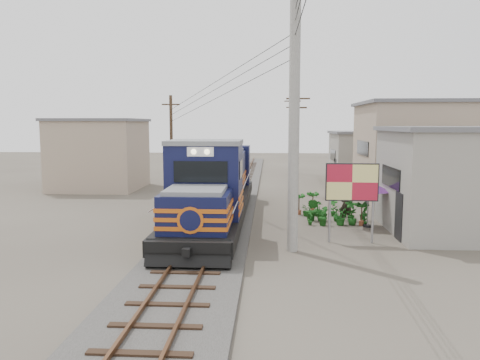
# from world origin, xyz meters

# --- Properties ---
(ground) EXTENTS (120.00, 120.00, 0.00)m
(ground) POSITION_xyz_m (0.00, 0.00, 0.00)
(ground) COLOR #473F35
(ground) RESTS_ON ground
(ballast) EXTENTS (3.60, 70.00, 0.16)m
(ballast) POSITION_xyz_m (0.00, 10.00, 0.08)
(ballast) COLOR #595651
(ballast) RESTS_ON ground
(track) EXTENTS (1.15, 70.00, 0.12)m
(track) POSITION_xyz_m (0.00, 10.00, 0.26)
(track) COLOR #51331E
(track) RESTS_ON ground
(locomotive) EXTENTS (2.98, 16.23, 4.02)m
(locomotive) POSITION_xyz_m (0.00, 4.60, 1.75)
(locomotive) COLOR black
(locomotive) RESTS_ON ground
(utility_pole_main) EXTENTS (0.40, 0.40, 10.00)m
(utility_pole_main) POSITION_xyz_m (3.50, -0.50, 5.00)
(utility_pole_main) COLOR #9E9B93
(utility_pole_main) RESTS_ON ground
(wooden_pole_mid) EXTENTS (1.60, 0.24, 7.00)m
(wooden_pole_mid) POSITION_xyz_m (4.50, 14.00, 3.68)
(wooden_pole_mid) COLOR #4C3826
(wooden_pole_mid) RESTS_ON ground
(wooden_pole_far) EXTENTS (1.60, 0.24, 7.50)m
(wooden_pole_far) POSITION_xyz_m (4.80, 28.00, 3.93)
(wooden_pole_far) COLOR #4C3826
(wooden_pole_far) RESTS_ON ground
(wooden_pole_left) EXTENTS (1.60, 0.24, 7.00)m
(wooden_pole_left) POSITION_xyz_m (-5.00, 18.00, 3.68)
(wooden_pole_left) COLOR #4C3826
(wooden_pole_left) RESTS_ON ground
(power_lines) EXTENTS (9.65, 19.00, 3.30)m
(power_lines) POSITION_xyz_m (-0.14, 8.49, 7.56)
(power_lines) COLOR black
(power_lines) RESTS_ON ground
(shophouse_front) EXTENTS (7.35, 6.30, 4.70)m
(shophouse_front) POSITION_xyz_m (11.50, 3.00, 2.36)
(shophouse_front) COLOR gray
(shophouse_front) RESTS_ON ground
(shophouse_mid) EXTENTS (8.40, 7.35, 6.20)m
(shophouse_mid) POSITION_xyz_m (12.50, 12.00, 3.11)
(shophouse_mid) COLOR tan
(shophouse_mid) RESTS_ON ground
(shophouse_back) EXTENTS (6.30, 6.30, 4.20)m
(shophouse_back) POSITION_xyz_m (11.00, 22.00, 2.11)
(shophouse_back) COLOR gray
(shophouse_back) RESTS_ON ground
(shophouse_left) EXTENTS (6.30, 6.30, 5.20)m
(shophouse_left) POSITION_xyz_m (-10.00, 16.00, 2.61)
(shophouse_left) COLOR tan
(shophouse_left) RESTS_ON ground
(billboard) EXTENTS (2.11, 0.20, 3.25)m
(billboard) POSITION_xyz_m (5.93, 0.93, 2.39)
(billboard) COLOR #99999E
(billboard) RESTS_ON ground
(market_umbrella) EXTENTS (2.27, 2.27, 2.20)m
(market_umbrella) POSITION_xyz_m (7.22, 3.92, 1.94)
(market_umbrella) COLOR black
(market_umbrella) RESTS_ON ground
(vendor) EXTENTS (0.60, 0.40, 1.60)m
(vendor) POSITION_xyz_m (6.43, 5.42, 0.80)
(vendor) COLOR black
(vendor) RESTS_ON ground
(plant_nursery) EXTENTS (3.29, 2.90, 1.11)m
(plant_nursery) POSITION_xyz_m (5.68, 5.23, 0.45)
(plant_nursery) COLOR #185317
(plant_nursery) RESTS_ON ground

